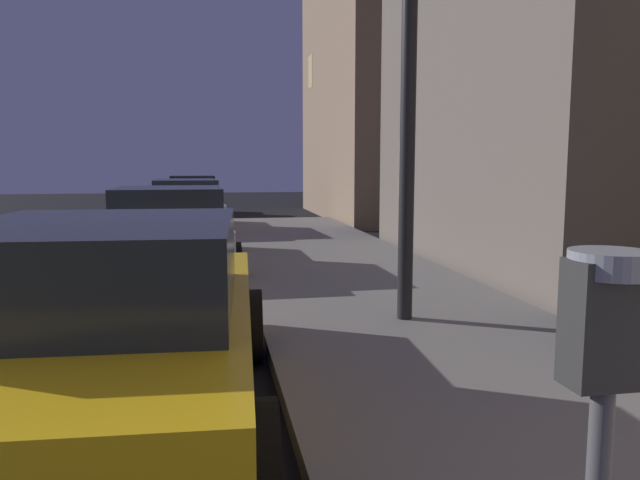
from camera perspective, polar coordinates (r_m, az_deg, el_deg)
The scene contains 7 objects.
parking_meter at distance 1.60m, azimuth 25.27°, elevation -13.34°, with size 0.19×0.19×1.43m.
car_yellow_cab at distance 4.22m, azimuth -19.37°, elevation -7.91°, with size 2.24×4.27×1.43m.
car_silver at distance 10.14m, azimuth -14.00°, elevation 0.80°, with size 2.18×4.30×1.43m.
car_white at distance 15.81m, azimuth -12.66°, elevation 3.07°, with size 2.18×4.57×1.43m.
car_black at distance 21.98m, azimuth -11.99°, elevation 4.12°, with size 2.07×4.19×1.43m.
street_lamp at distance 6.55m, azimuth 8.54°, elevation 21.56°, with size 0.44×0.44×4.86m.
building_far at distance 22.59m, azimuth 11.94°, elevation 21.18°, with size 8.66×9.23×14.68m.
Camera 1 is at (3.53, -0.76, 1.77)m, focal length 33.70 mm.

